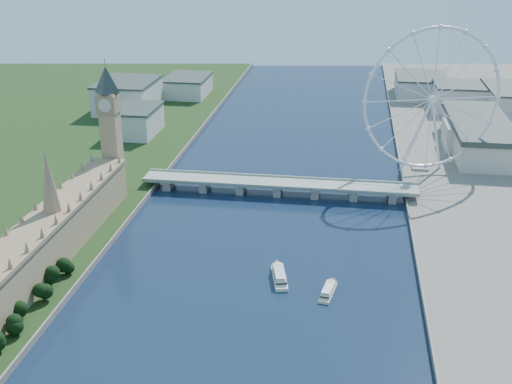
# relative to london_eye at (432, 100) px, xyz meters

# --- Properties ---
(parliament_range) EXTENTS (24.00, 200.00, 70.00)m
(parliament_range) POSITION_rel_london_eye_xyz_m (-247.98, -185.08, -49.04)
(parliament_range) COLOR tan
(parliament_range) RESTS_ON ground
(big_ben) EXTENTS (20.02, 20.02, 110.00)m
(big_ben) POSITION_rel_london_eye_xyz_m (-247.98, -77.08, -0.95)
(big_ben) COLOR tan
(big_ben) RESTS_ON ground
(westminster_bridge) EXTENTS (220.00, 22.00, 9.50)m
(westminster_bridge) POSITION_rel_london_eye_xyz_m (-119.98, -55.08, -60.89)
(westminster_bridge) COLOR gray
(westminster_bridge) RESTS_ON ground
(london_eye) EXTENTS (113.60, 39.12, 124.30)m
(london_eye) POSITION_rel_london_eye_xyz_m (0.00, 0.00, 0.00)
(london_eye) COLOR silver
(london_eye) RESTS_ON ground
(county_hall) EXTENTS (54.00, 144.00, 35.00)m
(county_hall) POSITION_rel_london_eye_xyz_m (55.02, 74.92, -67.52)
(county_hall) COLOR beige
(county_hall) RESTS_ON ground
(city_skyline) EXTENTS (505.00, 280.00, 32.00)m
(city_skyline) POSITION_rel_london_eye_xyz_m (-80.75, 205.00, -50.56)
(city_skyline) COLOR beige
(city_skyline) RESTS_ON ground
(tour_boat_near) EXTENTS (14.64, 32.08, 6.88)m
(tour_boat_near) POSITION_rel_london_eye_xyz_m (-103.17, -192.60, -67.52)
(tour_boat_near) COLOR silver
(tour_boat_near) RESTS_ON ground
(tour_boat_far) EXTENTS (11.02, 26.58, 5.67)m
(tour_boat_far) POSITION_rel_london_eye_xyz_m (-73.37, -204.80, -67.52)
(tour_boat_far) COLOR beige
(tour_boat_far) RESTS_ON ground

